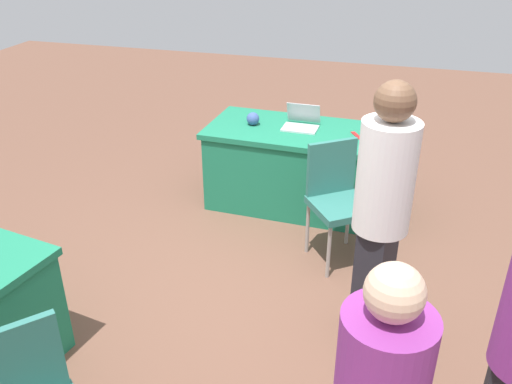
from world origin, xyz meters
TOP-DOWN VIEW (x-y plane):
  - ground_plane at (0.00, 0.00)m, footprint 14.40×14.40m
  - table_foreground at (-0.04, -1.56)m, footprint 1.82×0.91m
  - chair_near_front at (-0.48, -0.76)m, footprint 0.62×0.62m
  - person_attendee_browsing at (-0.85, 0.15)m, footprint 0.43×0.43m
  - laptop_silver at (-0.00, -1.61)m, footprint 0.33×0.30m
  - yarn_ball at (0.45, -1.55)m, footprint 0.12×0.12m
  - scissors_red at (-0.52, -1.54)m, footprint 0.12×0.17m

SIDE VIEW (x-z plane):
  - ground_plane at x=0.00m, z-range 0.00..0.00m
  - table_foreground at x=-0.04m, z-range 0.00..0.78m
  - chair_near_front at x=-0.48m, z-range 0.08..1.06m
  - scissors_red at x=-0.52m, z-range 0.78..0.78m
  - laptop_silver at x=0.00m, z-range 0.71..0.92m
  - yarn_ball at x=0.45m, z-range 0.78..0.90m
  - person_attendee_browsing at x=-0.85m, z-range 0.11..1.89m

